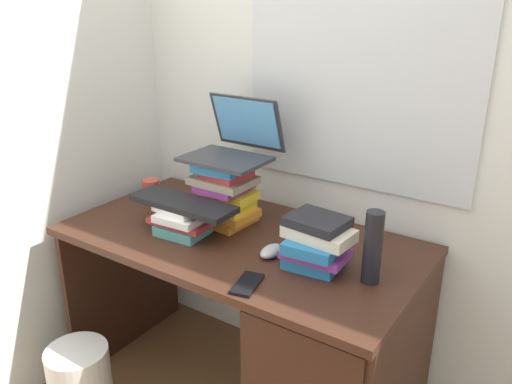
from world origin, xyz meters
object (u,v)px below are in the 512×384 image
object	(u,v)px
book_stack_side	(316,243)
mug	(151,189)
desk	(312,347)
computer_mouse	(271,251)
water_bottle	(373,247)
laptop	(234,143)
wastebasket	(81,384)
book_stack_keyboard_riser	(183,220)
cell_phone	(247,284)
keyboard	(183,203)
book_stack_tall	(225,193)

from	to	relation	value
book_stack_side	mug	world-z (taller)	book_stack_side
desk	computer_mouse	distance (m)	0.38
book_stack_side	water_bottle	xyz separation A→B (m)	(0.19, 0.01, 0.03)
laptop	wastebasket	size ratio (longest dim) A/B	0.99
book_stack_keyboard_riser	cell_phone	xyz separation A→B (m)	(0.41, -0.18, -0.05)
laptop	wastebasket	distance (m)	1.11
keyboard	cell_phone	distance (m)	0.46
wastebasket	computer_mouse	bearing A→B (deg)	31.84
mug	book_stack_side	bearing A→B (deg)	-8.88
water_bottle	cell_phone	distance (m)	0.40
water_bottle	book_stack_tall	bearing A→B (deg)	170.06
laptop	wastebasket	world-z (taller)	laptop
book_stack_tall	wastebasket	size ratio (longest dim) A/B	0.78
book_stack_tall	water_bottle	world-z (taller)	book_stack_tall
book_stack_side	wastebasket	world-z (taller)	book_stack_side
book_stack_side	mug	xyz separation A→B (m)	(-0.88, 0.14, -0.04)
book_stack_keyboard_riser	cell_phone	size ratio (longest dim) A/B	1.78
keyboard	computer_mouse	distance (m)	0.38
desk	book_stack_side	size ratio (longest dim) A/B	5.82
mug	water_bottle	world-z (taller)	water_bottle
book_stack_side	keyboard	xyz separation A→B (m)	(-0.53, -0.04, 0.03)
desk	book_stack_tall	world-z (taller)	book_stack_tall
book_stack_keyboard_riser	computer_mouse	size ratio (longest dim) A/B	2.33
book_stack_tall	mug	world-z (taller)	book_stack_tall
book_stack_tall	book_stack_keyboard_riser	size ratio (longest dim) A/B	1.02
mug	water_bottle	bearing A→B (deg)	-6.81
cell_phone	desk	bearing A→B (deg)	51.29
book_stack_keyboard_riser	keyboard	bearing A→B (deg)	86.92
book_stack_tall	computer_mouse	xyz separation A→B (m)	(0.30, -0.14, -0.10)
desk	cell_phone	world-z (taller)	cell_phone
desk	laptop	xyz separation A→B (m)	(-0.46, 0.18, 0.63)
computer_mouse	mug	world-z (taller)	mug
book_stack_side	cell_phone	world-z (taller)	book_stack_side
cell_phone	wastebasket	distance (m)	0.90
laptop	water_bottle	xyz separation A→B (m)	(0.65, -0.18, -0.18)
book_stack_keyboard_riser	laptop	distance (m)	0.35
water_bottle	wastebasket	size ratio (longest dim) A/B	0.74
book_stack_side	mug	bearing A→B (deg)	171.12
laptop	computer_mouse	bearing A→B (deg)	-34.61
book_stack_tall	wastebasket	world-z (taller)	book_stack_tall
laptop	cell_phone	distance (m)	0.62
keyboard	wastebasket	distance (m)	0.82
desk	water_bottle	bearing A→B (deg)	-1.30
keyboard	wastebasket	size ratio (longest dim) A/B	1.33
desk	book_stack_side	bearing A→B (deg)	-77.82
mug	water_bottle	distance (m)	1.07
keyboard	wastebasket	xyz separation A→B (m)	(-0.25, -0.36, -0.69)
computer_mouse	mug	xyz separation A→B (m)	(-0.72, 0.16, 0.03)
desk	wastebasket	distance (m)	0.91
desk	book_stack_keyboard_riser	size ratio (longest dim) A/B	5.48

